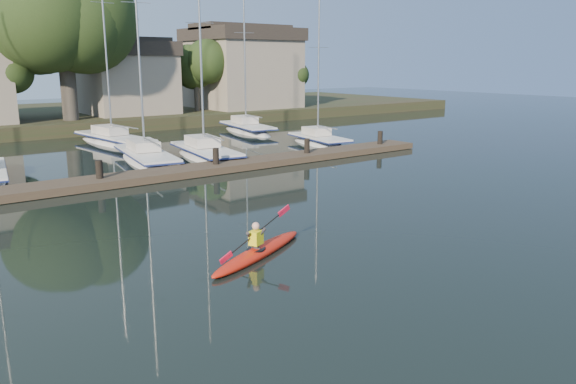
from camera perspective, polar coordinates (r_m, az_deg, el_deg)
ground at (r=16.50m, az=8.29°, el=-6.50°), size 160.00×160.00×0.00m
kayak at (r=16.35m, az=-3.02°, el=-5.91°), size 4.42×2.41×1.46m
dock at (r=27.74m, az=-12.68°, el=1.78°), size 34.00×2.00×1.80m
sailboat_2 at (r=32.53m, az=-14.18°, el=2.64°), size 3.47×9.12×14.74m
sailboat_3 at (r=33.25m, az=-8.35°, el=3.10°), size 3.30×8.43×13.24m
sailboat_4 at (r=38.45m, az=3.17°, el=4.58°), size 3.03×6.84×11.23m
sailboat_6 at (r=40.35m, az=-17.21°, el=4.42°), size 3.16×10.15×15.87m
sailboat_7 at (r=45.34m, az=-4.18°, el=5.84°), size 3.54×8.54×13.37m
shore at (r=52.75m, az=-23.41°, el=9.58°), size 90.00×25.25×12.75m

